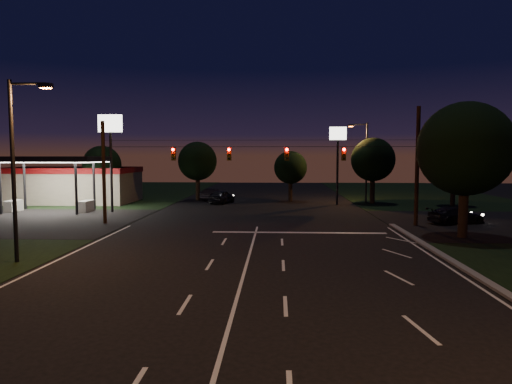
# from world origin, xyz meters

# --- Properties ---
(ground) EXTENTS (140.00, 140.00, 0.00)m
(ground) POSITION_xyz_m (0.00, 0.00, 0.00)
(ground) COLOR black
(ground) RESTS_ON ground
(cross_street_left) EXTENTS (20.00, 16.00, 0.02)m
(cross_street_left) POSITION_xyz_m (-20.00, 16.00, 0.00)
(cross_street_left) COLOR black
(cross_street_left) RESTS_ON ground
(center_line) EXTENTS (0.14, 40.00, 0.01)m
(center_line) POSITION_xyz_m (0.00, -6.00, 0.01)
(center_line) COLOR silver
(center_line) RESTS_ON ground
(stop_bar) EXTENTS (12.00, 0.50, 0.01)m
(stop_bar) POSITION_xyz_m (3.00, 11.50, 0.01)
(stop_bar) COLOR silver
(stop_bar) RESTS_ON ground
(utility_pole_right) EXTENTS (0.30, 0.30, 9.00)m
(utility_pole_right) POSITION_xyz_m (12.00, 15.00, 0.00)
(utility_pole_right) COLOR black
(utility_pole_right) RESTS_ON ground
(utility_pole_left) EXTENTS (0.28, 0.28, 8.00)m
(utility_pole_left) POSITION_xyz_m (-12.00, 15.00, 0.00)
(utility_pole_left) COLOR black
(utility_pole_left) RESTS_ON ground
(signal_span) EXTENTS (24.00, 0.40, 1.56)m
(signal_span) POSITION_xyz_m (-0.00, 14.96, 5.50)
(signal_span) COLOR black
(signal_span) RESTS_ON ground
(gas_station) EXTENTS (14.20, 16.10, 5.25)m
(gas_station) POSITION_xyz_m (-21.86, 30.39, 2.38)
(gas_station) COLOR gray
(gas_station) RESTS_ON ground
(pole_sign_left_near) EXTENTS (2.20, 0.30, 9.10)m
(pole_sign_left_near) POSITION_xyz_m (-14.00, 22.00, 6.98)
(pole_sign_left_near) COLOR black
(pole_sign_left_near) RESTS_ON ground
(pole_sign_right) EXTENTS (1.80, 0.30, 8.40)m
(pole_sign_right) POSITION_xyz_m (8.00, 30.00, 6.24)
(pole_sign_right) COLOR black
(pole_sign_right) RESTS_ON ground
(street_light_left) EXTENTS (2.20, 0.35, 9.00)m
(street_light_left) POSITION_xyz_m (-11.24, 2.00, 5.24)
(street_light_left) COLOR black
(street_light_left) RESTS_ON ground
(street_light_right_far) EXTENTS (2.20, 0.35, 9.00)m
(street_light_right_far) POSITION_xyz_m (11.24, 32.00, 5.24)
(street_light_right_far) COLOR black
(street_light_right_far) RESTS_ON ground
(tree_right_near) EXTENTS (6.00, 6.00, 8.76)m
(tree_right_near) POSITION_xyz_m (13.53, 10.17, 5.68)
(tree_right_near) COLOR black
(tree_right_near) RESTS_ON ground
(tree_far_a) EXTENTS (4.20, 4.20, 6.42)m
(tree_far_a) POSITION_xyz_m (-17.98, 30.12, 4.26)
(tree_far_a) COLOR black
(tree_far_a) RESTS_ON ground
(tree_far_b) EXTENTS (4.60, 4.60, 6.98)m
(tree_far_b) POSITION_xyz_m (-7.98, 34.13, 4.61)
(tree_far_b) COLOR black
(tree_far_b) RESTS_ON ground
(tree_far_c) EXTENTS (3.80, 3.80, 5.86)m
(tree_far_c) POSITION_xyz_m (3.02, 33.10, 3.90)
(tree_far_c) COLOR black
(tree_far_c) RESTS_ON ground
(tree_far_d) EXTENTS (4.80, 4.80, 7.30)m
(tree_far_d) POSITION_xyz_m (12.02, 31.13, 4.83)
(tree_far_d) COLOR black
(tree_far_d) RESTS_ON ground
(tree_far_e) EXTENTS (4.00, 4.00, 6.18)m
(tree_far_e) POSITION_xyz_m (20.02, 29.11, 4.11)
(tree_far_e) COLOR black
(tree_far_e) RESTS_ON ground
(car_oncoming_a) EXTENTS (2.87, 4.67, 1.49)m
(car_oncoming_a) POSITION_xyz_m (-4.74, 30.73, 0.74)
(car_oncoming_a) COLOR black
(car_oncoming_a) RESTS_ON ground
(car_oncoming_b) EXTENTS (2.62, 4.31, 1.34)m
(car_oncoming_b) POSITION_xyz_m (-6.33, 34.73, 0.67)
(car_oncoming_b) COLOR black
(car_oncoming_b) RESTS_ON ground
(car_cross) EXTENTS (4.92, 3.29, 1.32)m
(car_cross) POSITION_xyz_m (15.45, 16.20, 0.66)
(car_cross) COLOR black
(car_cross) RESTS_ON ground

